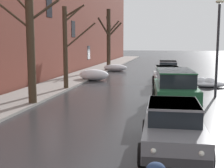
{
  "coord_description": "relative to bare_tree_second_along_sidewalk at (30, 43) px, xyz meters",
  "views": [
    {
      "loc": [
        2.03,
        -2.65,
        3.19
      ],
      "look_at": [
        -0.69,
        11.03,
        1.21
      ],
      "focal_mm": 48.9,
      "sensor_mm": 36.0,
      "label": 1
    }
  ],
  "objects": [
    {
      "name": "left_sidewalk_slab",
      "position": [
        -1.23,
        6.73,
        -3.01
      ],
      "size": [
        2.95,
        80.0,
        0.12
      ],
      "primitive_type": "cube",
      "color": "gray",
      "rests_on": "ground"
    },
    {
      "name": "brick_townhouse_facade",
      "position": [
        -3.2,
        6.73,
        2.54
      ],
      "size": [
        0.63,
        80.0,
        11.23
      ],
      "color": "brown",
      "rests_on": "ground"
    },
    {
      "name": "snow_bank_near_corner_left",
      "position": [
        0.86,
        17.96,
        -2.73
      ],
      "size": [
        2.54,
        1.16,
        0.7
      ],
      "color": "white",
      "rests_on": "ground"
    },
    {
      "name": "snow_bank_along_left_kerb",
      "position": [
        9.25,
        7.89,
        -2.8
      ],
      "size": [
        2.37,
        1.05,
        0.69
      ],
      "color": "white",
      "rests_on": "ground"
    },
    {
      "name": "snow_bank_mid_block_left",
      "position": [
        0.61,
        9.93,
        -2.64
      ],
      "size": [
        2.42,
        1.35,
        0.9
      ],
      "color": "white",
      "rests_on": "ground"
    },
    {
      "name": "bare_tree_second_along_sidewalk",
      "position": [
        0.0,
        0.0,
        0.0
      ],
      "size": [
        3.23,
        1.48,
        5.86
      ],
      "color": "#423323",
      "rests_on": "ground"
    },
    {
      "name": "bare_tree_mid_block",
      "position": [
        0.1,
        4.92,
        -0.13
      ],
      "size": [
        2.56,
        2.3,
        5.45
      ],
      "color": "#423323",
      "rests_on": "ground"
    },
    {
      "name": "bare_tree_far_down_block",
      "position": [
        0.05,
        18.42,
        0.43
      ],
      "size": [
        2.12,
        2.89,
        6.53
      ],
      "color": "#382B1E",
      "rests_on": "ground"
    },
    {
      "name": "sedan_grey_approaching_near_lane",
      "position": [
        6.9,
        -5.18,
        -2.32
      ],
      "size": [
        2.0,
        3.92,
        1.42
      ],
      "color": "slate",
      "rests_on": "ground"
    },
    {
      "name": "suv_green_parked_kerbside_close",
      "position": [
        6.97,
        0.77,
        -2.09
      ],
      "size": [
        2.34,
        4.67,
        1.82
      ],
      "color": "#1E5633",
      "rests_on": "ground"
    },
    {
      "name": "sedan_white_parked_kerbside_mid",
      "position": [
        6.48,
        7.7,
        -2.32
      ],
      "size": [
        2.26,
        4.32,
        1.42
      ],
      "color": "silver",
      "rests_on": "ground"
    },
    {
      "name": "sedan_silver_parked_far_down_block",
      "position": [
        6.45,
        13.36,
        -2.32
      ],
      "size": [
        2.09,
        3.94,
        1.42
      ],
      "color": "#B7B7BC",
      "rests_on": "ground"
    },
    {
      "name": "street_lamp_post",
      "position": [
        9.29,
        4.15,
        -0.01
      ],
      "size": [
        0.44,
        0.24,
        5.43
      ],
      "color": "#28282D",
      "rests_on": "ground"
    }
  ]
}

